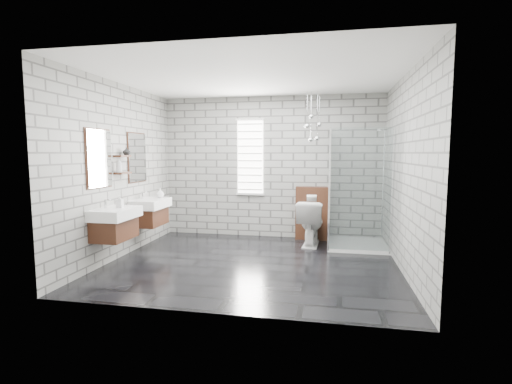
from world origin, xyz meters
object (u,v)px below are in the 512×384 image
(vanity_left, at_px, (113,215))
(cistern_panel, at_px, (312,213))
(vanity_right, at_px, (148,205))
(shower_enclosure, at_px, (352,219))
(toilet, at_px, (311,223))

(vanity_left, height_order, cistern_panel, vanity_left)
(vanity_left, bearing_deg, vanity_right, 90.00)
(vanity_left, distance_m, cistern_panel, 3.54)
(vanity_right, relative_size, cistern_panel, 1.57)
(vanity_right, xyz_separation_m, shower_enclosure, (3.41, 0.68, -0.25))
(shower_enclosure, xyz_separation_m, toilet, (-0.70, 0.08, -0.10))
(shower_enclosure, height_order, toilet, shower_enclosure)
(vanity_left, distance_m, vanity_right, 1.07)
(vanity_right, xyz_separation_m, toilet, (2.71, 0.75, -0.36))
(vanity_right, height_order, toilet, vanity_right)
(shower_enclosure, relative_size, toilet, 2.54)
(vanity_right, distance_m, toilet, 2.83)
(toilet, bearing_deg, vanity_right, 19.25)
(cistern_panel, bearing_deg, shower_enclosure, -36.41)
(vanity_left, relative_size, cistern_panel, 1.57)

